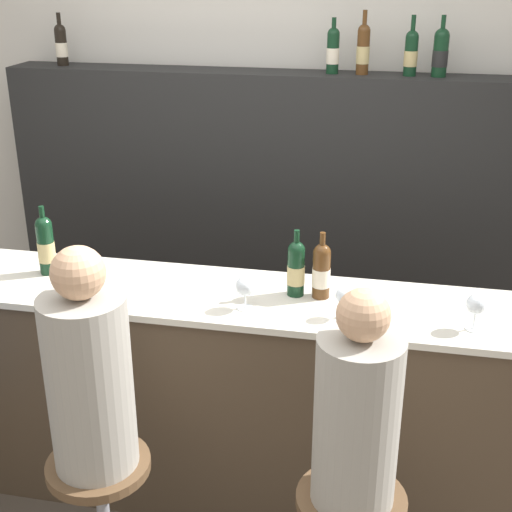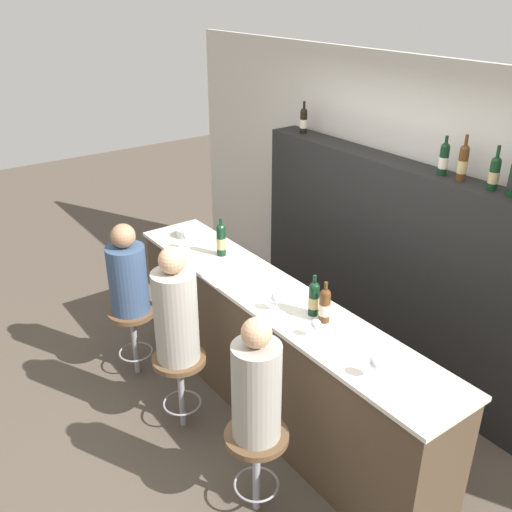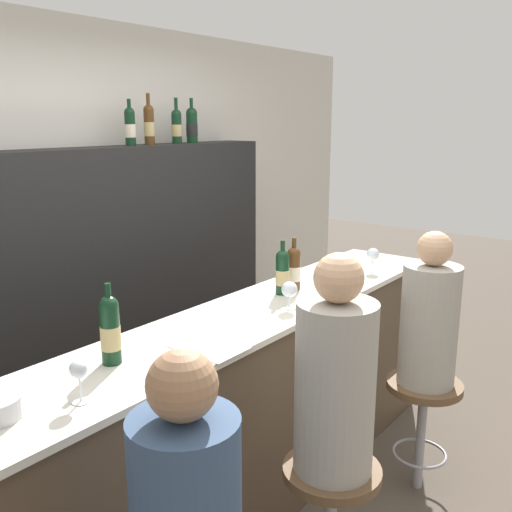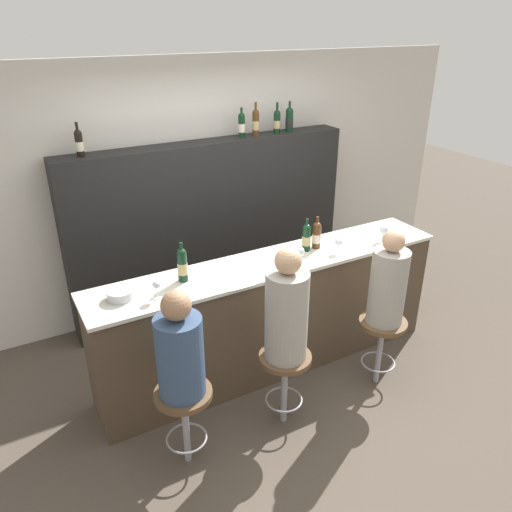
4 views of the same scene
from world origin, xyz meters
name	(u,v)px [view 2 (image 2 of 4)]	position (x,y,z in m)	size (l,w,h in m)	color
ground_plane	(247,423)	(0.00, 0.00, 0.00)	(16.00, 16.00, 0.00)	#4C4238
wall_back	(414,219)	(0.00, 1.73, 1.30)	(6.40, 0.05, 2.60)	beige
bar_counter	(273,355)	(0.00, 0.25, 0.53)	(3.17, 0.55, 1.06)	#473828
back_bar_cabinet	(390,267)	(0.00, 1.50, 0.91)	(2.97, 0.28, 1.82)	black
wine_bottle_counter_0	(221,239)	(-0.78, 0.31, 1.20)	(0.08, 0.08, 0.32)	black
wine_bottle_counter_1	(314,298)	(0.36, 0.31, 1.19)	(0.08, 0.08, 0.30)	black
wine_bottle_counter_2	(325,305)	(0.47, 0.31, 1.18)	(0.08, 0.08, 0.29)	#4C2D14
wine_bottle_backbar_0	(304,120)	(-1.20, 1.50, 1.94)	(0.07, 0.07, 0.29)	black
wine_bottle_backbar_1	(444,159)	(0.37, 1.50, 1.94)	(0.07, 0.07, 0.29)	black
wine_bottle_backbar_2	(463,162)	(0.53, 1.50, 1.95)	(0.07, 0.07, 0.33)	#4C2D14
wine_bottle_backbar_3	(494,173)	(0.78, 1.50, 1.94)	(0.07, 0.07, 0.31)	black
wine_glass_0	(187,237)	(-1.05, 0.13, 1.17)	(0.06, 0.06, 0.15)	silver
wine_glass_1	(277,298)	(0.18, 0.13, 1.16)	(0.08, 0.08, 0.14)	silver
wine_glass_2	(316,325)	(0.58, 0.13, 1.15)	(0.07, 0.07, 0.13)	silver
wine_glass_3	(376,363)	(1.09, 0.13, 1.17)	(0.08, 0.08, 0.15)	silver
metal_bowl	(187,232)	(-1.28, 0.27, 1.10)	(0.19, 0.19, 0.07)	#B7B7BC
tasting_menu	(225,277)	(-0.44, 0.12, 1.06)	(0.21, 0.30, 0.00)	white
bar_stool_left	(133,323)	(-1.09, -0.40, 0.50)	(0.40, 0.40, 0.63)	gray
guest_seated_left	(127,275)	(-1.09, -0.40, 0.96)	(0.31, 0.31, 0.77)	#334766
bar_stool_middle	(180,372)	(-0.28, -0.40, 0.50)	(0.40, 0.40, 0.63)	gray
guest_seated_middle	(176,312)	(-0.28, -0.40, 1.02)	(0.31, 0.31, 0.88)	gray
bar_stool_right	(256,450)	(0.68, -0.40, 0.50)	(0.40, 0.40, 0.63)	gray
guest_seated_right	(257,387)	(0.68, -0.40, 0.98)	(0.29, 0.29, 0.81)	gray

